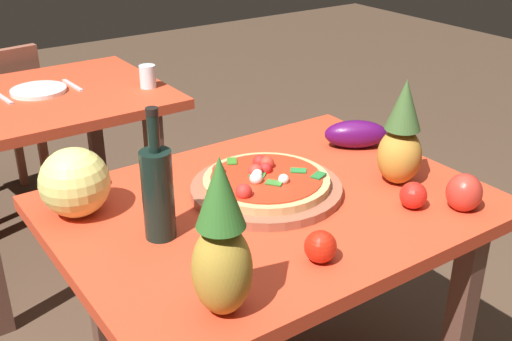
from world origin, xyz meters
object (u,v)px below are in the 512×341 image
(display_table, at_px, (271,234))
(pineapple_left, at_px, (221,246))
(tomato_beside_pepper, at_px, (92,177))
(dinner_plate, at_px, (39,90))
(pineapple_right, at_px, (401,138))
(background_table, at_px, (41,124))
(tomato_near_board, at_px, (320,247))
(melon, at_px, (75,182))
(fork_utensil, at_px, (3,98))
(bell_pepper, at_px, (464,193))
(knife_utensil, at_px, (73,85))
(wine_bottle, at_px, (158,191))
(pizza_board, at_px, (266,189))
(eggplant, at_px, (356,134))
(pizza, at_px, (265,180))
(drinking_glass_water, at_px, (148,76))
(tomato_by_bottle, at_px, (413,195))

(display_table, distance_m, pineapple_left, 0.54)
(tomato_beside_pepper, bearing_deg, dinner_plate, 81.77)
(display_table, distance_m, pineapple_right, 0.45)
(background_table, xyz_separation_m, tomato_near_board, (0.17, -1.53, 0.16))
(pineapple_left, bearing_deg, melon, 99.97)
(display_table, xyz_separation_m, tomato_beside_pepper, (-0.36, 0.36, 0.13))
(tomato_near_board, xyz_separation_m, fork_utensil, (-0.29, 1.58, -0.03))
(background_table, height_order, pineapple_right, pineapple_right)
(background_table, bearing_deg, bell_pepper, -67.56)
(pineapple_left, distance_m, knife_utensil, 1.63)
(background_table, height_order, wine_bottle, wine_bottle)
(pizza_board, xyz_separation_m, pineapple_right, (0.35, -0.15, 0.12))
(display_table, relative_size, wine_bottle, 3.42)
(wine_bottle, xyz_separation_m, knife_utensil, (0.24, 1.27, -0.12))
(melon, xyz_separation_m, tomato_near_board, (0.37, -0.53, -0.05))
(dinner_plate, xyz_separation_m, knife_utensil, (0.14, 0.00, -0.00))
(pizza_board, distance_m, eggplant, 0.43)
(tomato_near_board, height_order, tomato_beside_pepper, tomato_near_board)
(pizza, bearing_deg, melon, 158.54)
(background_table, xyz_separation_m, pineapple_right, (0.62, -1.35, 0.26))
(pineapple_right, relative_size, drinking_glass_water, 3.28)
(fork_utensil, bearing_deg, pineapple_left, -95.05)
(background_table, distance_m, tomato_beside_pepper, 0.90)
(pizza, height_order, wine_bottle, wine_bottle)
(pizza_board, height_order, tomato_beside_pepper, tomato_beside_pepper)
(tomato_near_board, xyz_separation_m, knife_utensil, (-0.01, 1.58, -0.03))
(display_table, distance_m, background_table, 1.27)
(display_table, relative_size, pizza, 3.25)
(tomato_by_bottle, bearing_deg, pineapple_left, -172.63)
(pineapple_right, relative_size, tomato_by_bottle, 4.22)
(melon, height_order, knife_utensil, melon)
(pizza, relative_size, bell_pepper, 3.39)
(pineapple_right, xyz_separation_m, eggplant, (0.07, 0.25, -0.09))
(pineapple_right, height_order, tomato_near_board, pineapple_right)
(display_table, height_order, pineapple_left, pineapple_left)
(bell_pepper, bearing_deg, tomato_beside_pepper, 138.28)
(tomato_near_board, relative_size, fork_utensil, 0.42)
(wine_bottle, distance_m, tomato_beside_pepper, 0.36)
(fork_utensil, height_order, knife_utensil, same)
(fork_utensil, bearing_deg, melon, -100.07)
(fork_utensil, bearing_deg, background_table, -25.94)
(background_table, distance_m, pizza, 1.23)
(tomato_beside_pepper, distance_m, fork_utensil, 0.93)
(pineapple_left, height_order, melon, pineapple_left)
(bell_pepper, xyz_separation_m, knife_utensil, (-0.48, 1.60, -0.04))
(drinking_glass_water, height_order, dinner_plate, drinking_glass_water)
(display_table, bearing_deg, tomato_near_board, -104.51)
(pizza, bearing_deg, dinner_plate, 101.07)
(bell_pepper, bearing_deg, pineapple_right, 97.22)
(background_table, bearing_deg, pizza, -77.46)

